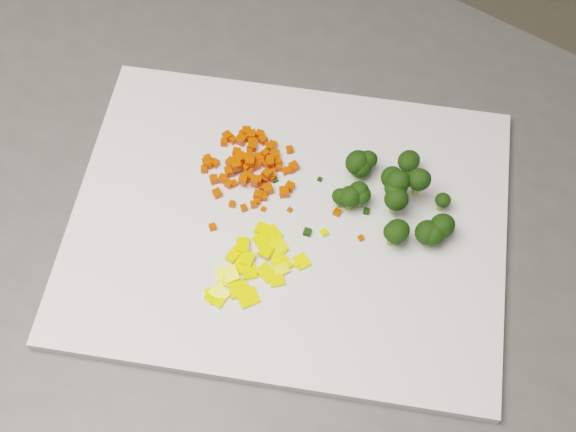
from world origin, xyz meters
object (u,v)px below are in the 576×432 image
at_px(counter_block, 304,356).
at_px(cutting_board, 288,224).
at_px(broccoli_pile, 395,192).
at_px(carrot_pile, 250,163).
at_px(pepper_pile, 246,255).

height_order(counter_block, cutting_board, cutting_board).
distance_m(counter_block, broccoli_pile, 0.50).
bearing_deg(counter_block, carrot_pile, 170.58).
height_order(carrot_pile, broccoli_pile, broccoli_pile).
xyz_separation_m(cutting_board, pepper_pile, (-0.02, -0.06, 0.01)).
bearing_deg(broccoli_pile, counter_block, -156.13).
bearing_deg(cutting_board, pepper_pile, -109.69).
distance_m(cutting_board, pepper_pile, 0.06).
relative_size(counter_block, broccoli_pile, 8.55).
relative_size(cutting_board, broccoli_pile, 3.75).
bearing_deg(pepper_pile, counter_block, 67.59).
bearing_deg(broccoli_pile, cutting_board, -146.26).
bearing_deg(counter_block, cutting_board, -117.84).
height_order(carrot_pile, pepper_pile, carrot_pile).
relative_size(counter_block, cutting_board, 2.28).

